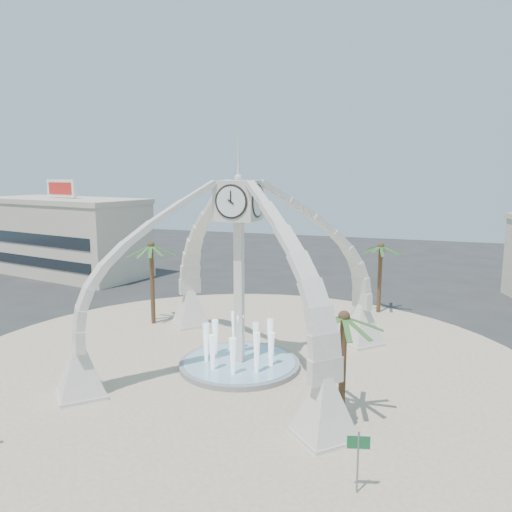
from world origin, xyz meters
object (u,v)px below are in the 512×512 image
(clock_tower, at_px, (239,272))
(fountain, at_px, (240,363))
(palm_north, at_px, (381,247))
(street_sign, at_px, (358,450))
(palm_east, at_px, (344,318))
(palm_west, at_px, (151,247))

(clock_tower, distance_m, fountain, 6.20)
(palm_north, xyz_separation_m, street_sign, (1.65, -27.19, -4.21))
(clock_tower, xyz_separation_m, fountain, (0.00, 0.00, -6.20))
(palm_east, xyz_separation_m, palm_west, (-17.93, 11.50, 1.19))
(clock_tower, height_order, palm_east, clock_tower)
(fountain, height_order, street_sign, fountain)
(clock_tower, relative_size, palm_west, 2.38)
(palm_east, height_order, street_sign, palm_east)
(clock_tower, bearing_deg, fountain, 90.00)
(palm_west, height_order, street_sign, palm_west)
(palm_west, distance_m, street_sign, 26.65)
(fountain, relative_size, palm_west, 1.06)
(street_sign, bearing_deg, clock_tower, 115.87)
(palm_north, height_order, street_sign, palm_north)
(palm_east, relative_size, palm_west, 0.84)
(fountain, height_order, palm_east, palm_east)
(clock_tower, bearing_deg, palm_west, 147.34)
(palm_west, bearing_deg, palm_north, 28.49)
(fountain, xyz_separation_m, palm_west, (-10.39, 6.66, 6.39))
(fountain, bearing_deg, palm_east, -32.70)
(palm_west, bearing_deg, clock_tower, -32.66)
(palm_east, distance_m, palm_north, 21.21)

